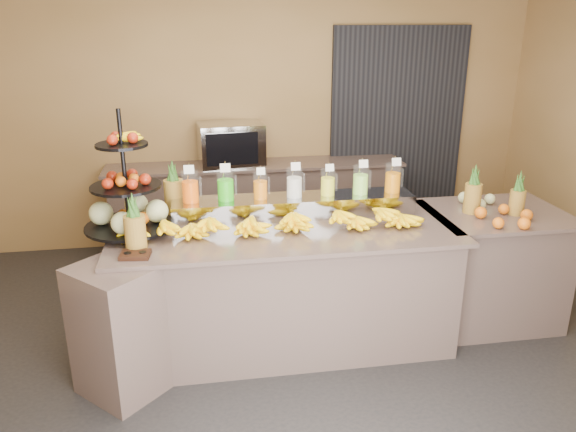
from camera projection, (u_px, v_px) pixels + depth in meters
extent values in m
plane|color=black|center=(292.00, 362.00, 4.09)|extent=(6.00, 6.00, 0.00)
cube|color=olive|center=(252.00, 115.00, 5.96)|extent=(6.00, 0.02, 2.80)
cube|color=black|center=(397.00, 129.00, 6.22)|extent=(1.50, 0.06, 2.20)
cube|color=#856960|center=(285.00, 288.00, 4.22)|extent=(2.40, 0.90, 0.90)
cube|color=#856960|center=(285.00, 231.00, 4.06)|extent=(2.50, 1.00, 0.03)
cube|color=#856960|center=(122.00, 329.00, 3.67)|extent=(0.71, 0.71, 0.90)
cube|color=#856960|center=(489.00, 267.00, 4.57)|extent=(1.00, 0.80, 0.90)
cube|color=#856960|center=(496.00, 214.00, 4.42)|extent=(1.08, 0.88, 0.03)
cube|color=#856960|center=(257.00, 207.00, 6.03)|extent=(3.00, 0.50, 0.90)
cube|color=#856960|center=(256.00, 165.00, 5.88)|extent=(3.10, 0.55, 0.03)
cube|color=gray|center=(294.00, 206.00, 4.31)|extent=(1.85, 0.30, 0.15)
cylinder|color=silver|center=(190.00, 187.00, 4.13)|extent=(0.13, 0.13, 0.23)
cylinder|color=#F05500|center=(190.00, 192.00, 4.14)|extent=(0.12, 0.12, 0.16)
cylinder|color=gray|center=(187.00, 180.00, 4.12)|extent=(0.01, 0.01, 0.27)
cube|color=white|center=(189.00, 169.00, 4.02)|extent=(0.07, 0.02, 0.06)
cylinder|color=silver|center=(225.00, 185.00, 4.17)|extent=(0.13, 0.13, 0.23)
cylinder|color=#20B70F|center=(226.00, 190.00, 4.18)|extent=(0.12, 0.12, 0.16)
cylinder|color=gray|center=(223.00, 178.00, 4.16)|extent=(0.01, 0.01, 0.27)
cube|color=white|center=(225.00, 168.00, 4.06)|extent=(0.07, 0.02, 0.06)
cylinder|color=silver|center=(260.00, 186.00, 4.21)|extent=(0.11, 0.11, 0.20)
cylinder|color=#D66A06|center=(260.00, 190.00, 4.22)|extent=(0.10, 0.10, 0.14)
cylinder|color=gray|center=(258.00, 180.00, 4.20)|extent=(0.01, 0.01, 0.24)
cube|color=white|center=(261.00, 171.00, 4.12)|extent=(0.06, 0.02, 0.05)
cylinder|color=silver|center=(294.00, 183.00, 4.25)|extent=(0.12, 0.12, 0.22)
cylinder|color=silver|center=(294.00, 187.00, 4.26)|extent=(0.11, 0.11, 0.15)
cylinder|color=gray|center=(292.00, 176.00, 4.24)|extent=(0.01, 0.01, 0.26)
cube|color=white|center=(296.00, 166.00, 4.15)|extent=(0.07, 0.02, 0.06)
cylinder|color=silver|center=(328.00, 182.00, 4.29)|extent=(0.11, 0.11, 0.20)
cylinder|color=gold|center=(328.00, 186.00, 4.30)|extent=(0.10, 0.10, 0.14)
cylinder|color=gray|center=(326.00, 176.00, 4.28)|extent=(0.01, 0.01, 0.24)
cube|color=white|center=(330.00, 168.00, 4.20)|extent=(0.06, 0.02, 0.06)
cylinder|color=silver|center=(361.00, 180.00, 4.33)|extent=(0.12, 0.12, 0.22)
cylinder|color=#8FDF4C|center=(360.00, 184.00, 4.34)|extent=(0.11, 0.11, 0.15)
cylinder|color=gray|center=(359.00, 173.00, 4.32)|extent=(0.01, 0.01, 0.26)
cube|color=white|center=(363.00, 164.00, 4.23)|extent=(0.07, 0.02, 0.06)
cylinder|color=silver|center=(393.00, 178.00, 4.37)|extent=(0.12, 0.12, 0.22)
cylinder|color=#D37000|center=(393.00, 182.00, 4.38)|extent=(0.11, 0.11, 0.15)
cylinder|color=gray|center=(391.00, 171.00, 4.36)|extent=(0.01, 0.01, 0.27)
cube|color=white|center=(397.00, 162.00, 4.27)|extent=(0.07, 0.02, 0.06)
ellipsoid|color=yellow|center=(139.00, 232.00, 3.86)|extent=(0.26, 0.19, 0.11)
ellipsoid|color=yellow|center=(194.00, 228.00, 3.91)|extent=(0.26, 0.19, 0.11)
ellipsoid|color=yellow|center=(248.00, 225.00, 3.97)|extent=(0.26, 0.19, 0.11)
ellipsoid|color=yellow|center=(300.00, 222.00, 4.03)|extent=(0.26, 0.19, 0.11)
ellipsoid|color=yellow|center=(351.00, 219.00, 4.09)|extent=(0.26, 0.19, 0.11)
ellipsoid|color=yellow|center=(400.00, 217.00, 4.14)|extent=(0.26, 0.19, 0.11)
ellipsoid|color=yellow|center=(166.00, 220.00, 3.86)|extent=(0.21, 0.17, 0.10)
ellipsoid|color=yellow|center=(210.00, 217.00, 3.90)|extent=(0.21, 0.17, 0.10)
ellipsoid|color=yellow|center=(253.00, 215.00, 3.95)|extent=(0.21, 0.17, 0.10)
ellipsoid|color=yellow|center=(295.00, 213.00, 4.00)|extent=(0.21, 0.17, 0.10)
ellipsoid|color=yellow|center=(336.00, 211.00, 4.04)|extent=(0.21, 0.17, 0.10)
ellipsoid|color=yellow|center=(376.00, 208.00, 4.09)|extent=(0.21, 0.17, 0.10)
cylinder|color=black|center=(124.00, 173.00, 3.85)|extent=(0.03, 0.03, 0.88)
cylinder|color=black|center=(130.00, 226.00, 3.98)|extent=(0.63, 0.63, 0.02)
cylinder|color=black|center=(126.00, 186.00, 3.88)|extent=(0.49, 0.49, 0.02)
cylinder|color=black|center=(122.00, 145.00, 3.78)|extent=(0.35, 0.35, 0.02)
sphere|color=beige|center=(157.00, 212.00, 3.98)|extent=(0.17, 0.17, 0.17)
sphere|color=maroon|center=(145.00, 179.00, 3.88)|extent=(0.08, 0.08, 0.08)
sphere|color=orange|center=(115.00, 219.00, 3.94)|extent=(0.09, 0.09, 0.09)
cube|color=black|center=(135.00, 255.00, 3.58)|extent=(0.20, 0.16, 0.03)
cylinder|color=brown|center=(135.00, 233.00, 3.65)|extent=(0.14, 0.14, 0.24)
cone|color=#204517|center=(133.00, 204.00, 3.59)|extent=(0.07, 0.07, 0.16)
cylinder|color=brown|center=(174.00, 198.00, 4.30)|extent=(0.15, 0.15, 0.28)
cone|color=#204517|center=(172.00, 170.00, 4.23)|extent=(0.08, 0.08, 0.16)
cylinder|color=brown|center=(472.00, 198.00, 4.36)|extent=(0.13, 0.13, 0.23)
cylinder|color=brown|center=(517.00, 202.00, 4.33)|extent=(0.12, 0.12, 0.19)
ellipsoid|color=orange|center=(505.00, 216.00, 4.18)|extent=(0.35, 0.23, 0.09)
cube|color=gray|center=(231.00, 144.00, 5.76)|extent=(0.69, 0.52, 0.43)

